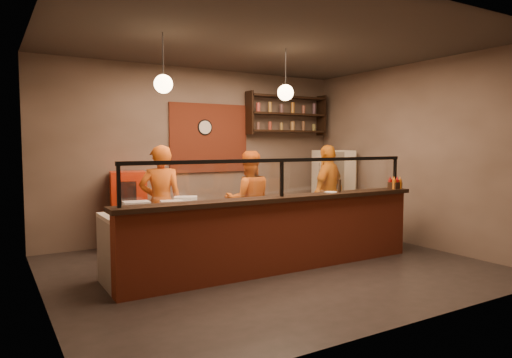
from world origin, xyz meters
TOP-DOWN VIEW (x-y plane):
  - floor at (0.00, 0.00)m, footprint 6.00×6.00m
  - ceiling at (0.00, 0.00)m, footprint 6.00×6.00m
  - wall_back at (0.00, 2.50)m, footprint 6.00×0.00m
  - wall_left at (-3.00, 0.00)m, footprint 0.00×5.00m
  - wall_right at (3.00, 0.00)m, footprint 0.00×5.00m
  - wall_front at (0.00, -2.50)m, footprint 6.00×0.00m
  - brick_patch at (0.20, 2.47)m, footprint 1.60×0.04m
  - service_counter at (0.00, -0.30)m, footprint 4.60×0.25m
  - counter_ledge at (0.00, -0.30)m, footprint 4.70×0.37m
  - worktop_cabinet at (0.00, 0.20)m, footprint 4.60×0.75m
  - worktop at (0.00, 0.20)m, footprint 4.60×0.75m
  - sneeze_guard at (0.00, -0.30)m, footprint 4.50×0.05m
  - wall_shelving at (1.90, 2.32)m, footprint 1.84×0.28m
  - wall_clock at (0.10, 2.46)m, footprint 0.30×0.04m
  - pendant_left at (-1.50, 0.20)m, footprint 0.24×0.24m
  - pendant_right at (0.40, 0.20)m, footprint 0.24×0.24m
  - cook_left at (-1.23, 1.17)m, footprint 0.74×0.59m
  - cook_mid at (0.29, 1.13)m, footprint 0.96×0.85m
  - cook_right at (2.05, 1.16)m, footprint 1.12×0.82m
  - fridge at (2.60, 1.67)m, footprint 0.85×0.82m
  - red_cooler at (-1.45, 2.15)m, footprint 0.65×0.61m
  - pizza_dough at (0.35, 0.25)m, footprint 0.47×0.47m
  - prep_tub_a at (-1.89, 0.18)m, footprint 0.35×0.29m
  - prep_tub_b at (-1.14, 0.39)m, footprint 0.39×0.35m
  - prep_tub_c at (-1.42, 0.16)m, footprint 0.33×0.29m
  - rolling_pin at (-0.64, 0.17)m, footprint 0.33×0.15m
  - condiment_caddy at (2.20, -0.32)m, footprint 0.22×0.19m
  - pepper_mill at (1.05, -0.29)m, footprint 0.05×0.05m
  - small_plate at (0.91, -0.26)m, footprint 0.21×0.21m

SIDE VIEW (x-z plane):
  - floor at x=0.00m, z-range 0.00..0.00m
  - worktop_cabinet at x=0.00m, z-range 0.00..0.85m
  - service_counter at x=0.00m, z-range 0.00..1.00m
  - red_cooler at x=-1.45m, z-range 0.00..1.32m
  - fridge at x=2.60m, z-range 0.00..1.66m
  - cook_mid at x=0.29m, z-range 0.00..1.67m
  - worktop at x=0.00m, z-range 0.85..0.90m
  - cook_left at x=-1.23m, z-range 0.00..1.77m
  - cook_right at x=2.05m, z-range 0.00..1.77m
  - pizza_dough at x=0.35m, z-range 0.90..0.91m
  - rolling_pin at x=-0.64m, z-range 0.90..0.96m
  - prep_tub_c at x=-1.42m, z-range 0.90..1.04m
  - prep_tub_b at x=-1.14m, z-range 0.90..1.06m
  - prep_tub_a at x=-1.89m, z-range 0.90..1.06m
  - counter_ledge at x=0.00m, z-range 1.00..1.06m
  - small_plate at x=0.91m, z-range 1.06..1.07m
  - condiment_caddy at x=2.20m, z-range 1.06..1.17m
  - pepper_mill at x=1.05m, z-range 1.06..1.25m
  - sneeze_guard at x=0.00m, z-range 1.11..1.63m
  - wall_back at x=0.00m, z-range -1.40..4.60m
  - wall_left at x=-3.00m, z-range -0.90..4.10m
  - wall_right at x=3.00m, z-range -0.90..4.10m
  - wall_front at x=0.00m, z-range -1.40..4.60m
  - brick_patch at x=0.20m, z-range 1.25..2.55m
  - wall_clock at x=0.10m, z-range 1.95..2.25m
  - wall_shelving at x=1.90m, z-range 1.98..2.83m
  - pendant_left at x=-1.50m, z-range 2.17..2.94m
  - pendant_right at x=0.40m, z-range 2.17..2.94m
  - ceiling at x=0.00m, z-range 3.20..3.20m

